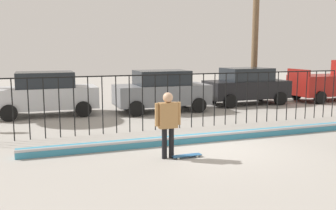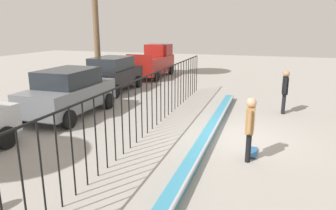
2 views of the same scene
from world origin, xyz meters
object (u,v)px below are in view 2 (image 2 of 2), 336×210
parked_car_gray (69,92)px  parked_car_black (112,74)px  camera_operator (285,88)px  skateboarder (250,124)px  pickup_truck (153,62)px  skateboard (254,152)px

parked_car_gray → parked_car_black: same height
camera_operator → parked_car_gray: parked_car_gray is taller
skateboarder → parked_car_black: bearing=34.9°
camera_operator → pickup_truck: 11.38m
skateboard → parked_car_gray: bearing=94.1°
camera_operator → parked_car_black: parked_car_black is taller
skateboard → camera_operator: bearing=6.6°
camera_operator → pickup_truck: bearing=-80.6°
skateboarder → parked_car_gray: (2.27, 7.21, -0.08)m
skateboarder → camera_operator: size_ratio=0.97×
skateboard → pickup_truck: pickup_truck is taller
parked_car_gray → pickup_truck: bearing=1.0°
skateboarder → pickup_truck: pickup_truck is taller
parked_car_gray → skateboarder: bearing=-108.4°
camera_operator → skateboard: bearing=39.0°
parked_car_gray → pickup_truck: size_ratio=0.91×
parked_car_black → pickup_truck: bearing=-5.2°
camera_operator → parked_car_black: (1.92, 8.97, -0.11)m
pickup_truck → parked_car_gray: bearing=-176.4°
skateboard → camera_operator: size_ratio=0.44×
skateboard → parked_car_black: parked_car_black is taller
skateboarder → camera_operator: 5.39m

